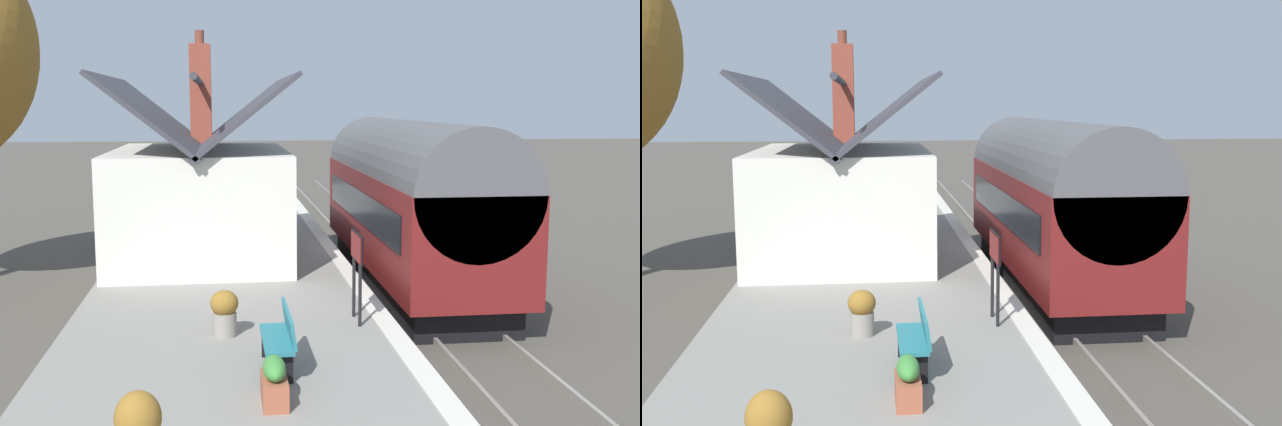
{
  "view_description": "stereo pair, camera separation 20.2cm",
  "coord_description": "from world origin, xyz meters",
  "views": [
    {
      "loc": [
        -19.28,
        3.94,
        4.72
      ],
      "look_at": [
        -0.47,
        1.5,
        1.98
      ],
      "focal_mm": 42.06,
      "sensor_mm": 36.0,
      "label": 1
    },
    {
      "loc": [
        -19.3,
        3.74,
        4.72
      ],
      "look_at": [
        -0.47,
        1.5,
        1.98
      ],
      "focal_mm": 42.06,
      "sensor_mm": 36.0,
      "label": 2
    }
  ],
  "objects": [
    {
      "name": "ground_plane",
      "position": [
        0.0,
        0.0,
        0.0
      ],
      "size": [
        160.0,
        160.0,
        0.0
      ],
      "primitive_type": "plane",
      "color": "#4C473F"
    },
    {
      "name": "platform",
      "position": [
        0.0,
        3.84,
        0.49
      ],
      "size": [
        32.0,
        5.68,
        0.98
      ],
      "primitive_type": "cube",
      "color": "gray",
      "rests_on": "ground"
    },
    {
      "name": "platform_edge_coping",
      "position": [
        0.0,
        1.18,
        0.98
      ],
      "size": [
        32.0,
        0.36,
        0.02
      ],
      "primitive_type": "cube",
      "color": "beige",
      "rests_on": "platform"
    },
    {
      "name": "rail_near",
      "position": [
        0.0,
        -1.62,
        0.07
      ],
      "size": [
        52.0,
        0.08,
        0.14
      ],
      "primitive_type": "cube",
      "color": "gray",
      "rests_on": "ground"
    },
    {
      "name": "rail_far",
      "position": [
        0.0,
        -0.18,
        0.07
      ],
      "size": [
        52.0,
        0.08,
        0.14
      ],
      "primitive_type": "cube",
      "color": "gray",
      "rests_on": "ground"
    },
    {
      "name": "train",
      "position": [
        -0.34,
        -0.9,
        2.22
      ],
      "size": [
        11.02,
        2.73,
        4.32
      ],
      "color": "black",
      "rests_on": "ground"
    },
    {
      "name": "station_building",
      "position": [
        -0.58,
        4.49,
        2.46
      ],
      "size": [
        6.63,
        4.43,
        5.69
      ],
      "color": "silver",
      "rests_on": "platform"
    },
    {
      "name": "bench_platform_end",
      "position": [
        -9.02,
        3.17,
        1.45
      ],
      "size": [
        1.4,
        0.44,
        0.88
      ],
      "color": "#26727F",
      "rests_on": "platform"
    },
    {
      "name": "bench_mid_platform",
      "position": [
        6.95,
        3.38,
        1.45
      ],
      "size": [
        1.4,
        0.44,
        0.88
      ],
      "color": "#26727F",
      "rests_on": "platform"
    },
    {
      "name": "planter_edge_far",
      "position": [
        -7.33,
        3.96,
        1.38
      ],
      "size": [
        0.46,
        0.46,
        0.76
      ],
      "color": "gray",
      "rests_on": "platform"
    },
    {
      "name": "planter_corner_building",
      "position": [
        -11.62,
        4.88,
        1.37
      ],
      "size": [
        0.5,
        0.5,
        0.78
      ],
      "color": "gray",
      "rests_on": "platform"
    },
    {
      "name": "planter_bench_left",
      "position": [
        5.29,
        3.62,
        1.26
      ],
      "size": [
        0.87,
        0.32,
        0.6
      ],
      "color": "black",
      "rests_on": "platform"
    },
    {
      "name": "planter_by_door",
      "position": [
        -10.24,
        3.35,
        1.26
      ],
      "size": [
        0.73,
        0.32,
        0.61
      ],
      "color": "#9E5138",
      "rests_on": "platform"
    },
    {
      "name": "planter_under_sign",
      "position": [
        6.88,
        4.19,
        1.24
      ],
      "size": [
        0.83,
        0.32,
        0.55
      ],
      "color": "teal",
      "rests_on": "platform"
    },
    {
      "name": "station_sign_board",
      "position": [
        -6.8,
        1.67,
        2.16
      ],
      "size": [
        0.96,
        0.06,
        1.57
      ],
      "color": "black",
      "rests_on": "platform"
    }
  ]
}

